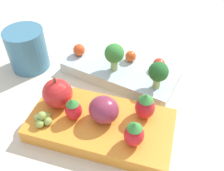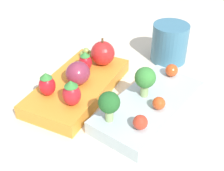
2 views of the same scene
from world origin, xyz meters
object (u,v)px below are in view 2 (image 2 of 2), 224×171
Objects in this scene: cherry_tomato_0 at (172,70)px; drinking_cup at (170,43)px; apple at (103,53)px; plum at (78,73)px; cherry_tomato_2 at (160,102)px; bento_box_fruit at (78,87)px; strawberry_2 at (72,93)px; strawberry_1 at (47,84)px; broccoli_floret_0 at (109,103)px; strawberry_0 at (85,61)px; bento_box_savoury at (149,106)px; grape_cluster at (86,54)px; cherry_tomato_1 at (140,122)px; broccoli_floret_1 at (145,79)px.

drinking_cup is at bearing -153.89° from cherry_tomato_0.
plum is at bearing 0.08° from apple.
cherry_tomato_2 is 0.26× the size of drinking_cup.
drinking_cup reaches higher than bento_box_fruit.
cherry_tomato_2 is at bearing 119.84° from strawberry_2.
strawberry_1 reaches higher than cherry_tomato_0.
plum is at bearing 57.24° from bento_box_fruit.
strawberry_1 is at bearing -42.40° from cherry_tomato_0.
broccoli_floret_0 reaches higher than strawberry_0.
strawberry_2 is (-0.00, 0.05, 0.00)m from strawberry_1.
bento_box_savoury is 0.19m from drinking_cup.
broccoli_floret_0 reaches higher than strawberry_1.
broccoli_floret_0 reaches higher than bento_box_fruit.
cherry_tomato_0 is at bearing 137.60° from strawberry_1.
cherry_tomato_0 is at bearing 100.59° from grape_cluster.
strawberry_1 is at bearing -4.44° from strawberry_0.
strawberry_2 is 0.57× the size of drinking_cup.
strawberry_2 is (0.08, -0.11, 0.04)m from bento_box_savoury.
cherry_tomato_1 is at bearing 56.72° from grape_cluster.
cherry_tomato_1 is at bearing 23.33° from broccoli_floret_1.
broccoli_floret_1 is (-0.03, 0.13, 0.05)m from bento_box_fruit.
bento_box_fruit is at bearing -122.76° from plum.
apple is 0.14m from strawberry_2.
apple is 1.20× the size of strawberry_2.
plum is 1.53× the size of grape_cluster.
cherry_tomato_0 is at bearing -167.32° from cherry_tomato_2.
cherry_tomato_0 is at bearing -173.35° from cherry_tomato_1.
broccoli_floret_0 is 0.09m from broccoli_floret_1.
strawberry_0 reaches higher than cherry_tomato_0.
apple is at bearing -112.32° from cherry_tomato_2.
cherry_tomato_2 is 0.71× the size of grape_cluster.
grape_cluster reaches higher than cherry_tomato_2.
broccoli_floret_1 is 1.81× the size of grape_cluster.
cherry_tomato_2 is at bearing 71.73° from bento_box_savoury.
bento_box_savoury is at bearing -108.27° from cherry_tomato_2.
bento_box_savoury is 4.35× the size of broccoli_floret_0.
cherry_tomato_0 is 0.51× the size of strawberry_2.
strawberry_2 is (0.10, 0.05, 0.00)m from strawberry_0.
bento_box_fruit is at bearing -85.27° from cherry_tomato_2.
apple is at bearing -129.62° from cherry_tomato_1.
drinking_cup is at bearing -170.17° from broccoli_floret_1.
cherry_tomato_0 is 1.11× the size of cherry_tomato_2.
strawberry_2 is at bearing -12.59° from drinking_cup.
plum is 0.57× the size of drinking_cup.
grape_cluster is at bearing -172.13° from strawberry_1.
cherry_tomato_1 is 0.41× the size of apple.
strawberry_2 is (0.17, -0.11, 0.01)m from cherry_tomato_0.
cherry_tomato_1 is at bearing 14.17° from drinking_cup.
apple is at bearing -167.68° from strawberry_2.
bento_box_fruit is 5.92× the size of strawberry_0.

